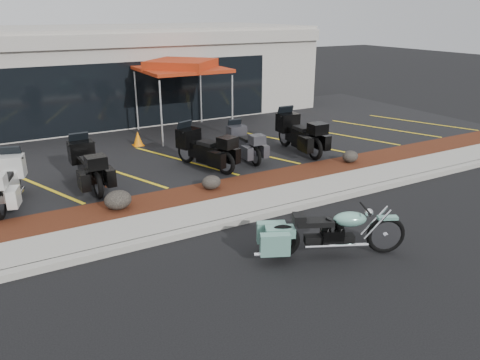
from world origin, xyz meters
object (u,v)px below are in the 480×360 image
traffic_cone (138,139)px  popup_canopy (181,67)px  hero_cruiser (386,230)px  touring_white (13,170)px

traffic_cone → popup_canopy: popup_canopy is taller
traffic_cone → popup_canopy: 3.25m
hero_cruiser → popup_canopy: size_ratio=0.78×
touring_white → hero_cruiser: bearing=-121.3°
touring_white → popup_canopy: bearing=-42.3°
hero_cruiser → touring_white: size_ratio=1.34×
touring_white → popup_canopy: 7.68m
touring_white → traffic_cone: bearing=-38.5°
touring_white → popup_canopy: (6.36, 3.87, 1.89)m
hero_cruiser → popup_canopy: bearing=114.0°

